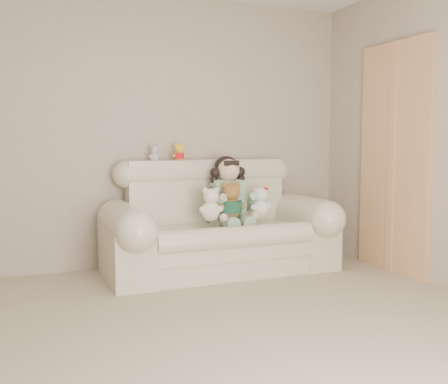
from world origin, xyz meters
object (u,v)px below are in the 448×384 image
sofa (220,216)px  white_cat (260,199)px  brown_teddy (231,197)px  cream_teddy (211,201)px  seated_child (228,190)px

sofa → white_cat: 0.41m
sofa → brown_teddy: 0.23m
cream_teddy → brown_teddy: bearing=-5.2°
white_cat → cream_teddy: (-0.51, -0.04, 0.01)m
sofa → seated_child: bearing=34.5°
sofa → seated_child: size_ratio=3.17×
seated_child → sofa: bearing=-149.5°
seated_child → cream_teddy: size_ratio=1.87×
brown_teddy → cream_teddy: (-0.20, -0.02, -0.03)m
sofa → seated_child: seated_child is taller
brown_teddy → cream_teddy: bearing=164.0°
sofa → cream_teddy: (-0.14, -0.13, 0.16)m
seated_child → brown_teddy: size_ratio=1.64×
white_cat → cream_teddy: cream_teddy is taller
brown_teddy → white_cat: size_ratio=1.20×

